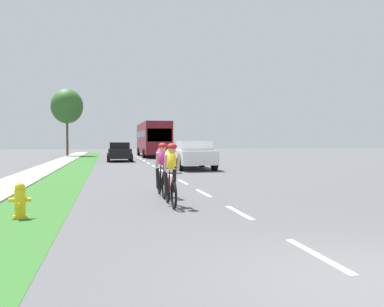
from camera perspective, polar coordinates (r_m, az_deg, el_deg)
The scene contains 11 objects.
ground_plane at distance 24.21m, azimuth -4.86°, elevation -2.09°, with size 120.00×120.00×0.00m, color #4C4C4F.
grass_verge at distance 24.10m, azimuth -16.14°, elevation -2.17°, with size 1.90×70.00×0.01m, color #2D6026.
sidewalk_concrete at distance 24.30m, azimuth -20.27°, elevation -2.17°, with size 1.60×70.00×0.10m, color #B2ADA3.
lane_markings_center at distance 28.18m, azimuth -5.85°, elevation -1.54°, with size 0.12×54.30×0.01m.
fire_hydrant_yellow at distance 9.29m, azimuth -23.16°, elevation -6.17°, with size 0.44×0.38×0.76m.
cyclist_lead at distance 10.11m, azimuth -3.04°, elevation -2.88°, with size 0.42×1.72×1.58m.
cyclist_trailing at distance 11.87m, azimuth -4.33°, elevation -2.19°, with size 0.42×1.72×1.58m.
pickup_white at distance 23.53m, azimuth -0.00°, elevation -0.18°, with size 2.22×5.10×1.64m.
sedan_black at distance 33.05m, azimuth -10.23°, elevation 0.26°, with size 1.98×4.30×1.52m.
bus_maroon at distance 42.51m, azimuth -5.57°, elevation 2.24°, with size 2.78×11.60×3.48m.
street_tree_far at distance 46.15m, azimuth -17.26°, elevation 6.39°, with size 3.42×3.42×7.31m.
Camera 1 is at (-2.92, -3.98, 1.63)m, focal length 37.71 mm.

